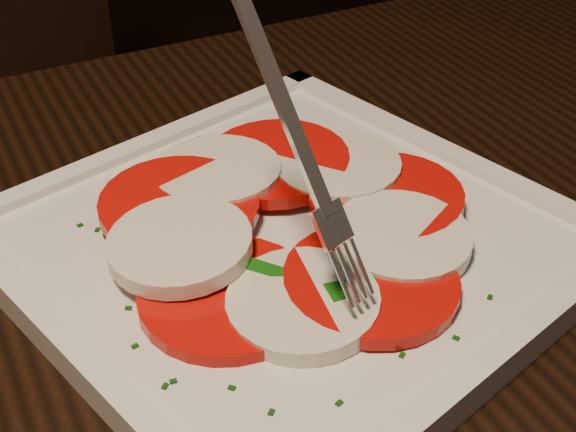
{
  "coord_description": "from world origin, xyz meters",
  "views": [
    {
      "loc": [
        -0.09,
        -0.05,
        1.05
      ],
      "look_at": [
        0.06,
        0.29,
        0.78
      ],
      "focal_mm": 50.0,
      "sensor_mm": 36.0,
      "label": 1
    }
  ],
  "objects": [
    {
      "name": "chair",
      "position": [
        -0.02,
        0.92,
        0.53
      ],
      "size": [
        0.55,
        0.55,
        0.93
      ],
      "rotation": [
        0.0,
        0.0,
        0.38
      ],
      "color": "black",
      "rests_on": "ground"
    },
    {
      "name": "fork",
      "position": [
        0.04,
        0.25,
        0.86
      ],
      "size": [
        0.07,
        0.1,
        0.14
      ],
      "primitive_type": null,
      "rotation": [
        0.0,
        0.0,
        0.34
      ],
      "color": "white",
      "rests_on": "caprese_salad"
    },
    {
      "name": "table",
      "position": [
        0.12,
        0.21,
        0.65
      ],
      "size": [
        1.23,
        0.84,
        0.75
      ],
      "rotation": [
        0.0,
        0.0,
        0.04
      ],
      "color": "black",
      "rests_on": "ground"
    },
    {
      "name": "plate",
      "position": [
        0.06,
        0.29,
        0.76
      ],
      "size": [
        0.38,
        0.38,
        0.01
      ],
      "primitive_type": "cube",
      "rotation": [
        0.0,
        0.0,
        0.31
      ],
      "color": "silver",
      "rests_on": "table"
    },
    {
      "name": "caprese_salad",
      "position": [
        0.06,
        0.29,
        0.77
      ],
      "size": [
        0.23,
        0.26,
        0.02
      ],
      "color": "#C40604",
      "rests_on": "plate"
    }
  ]
}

